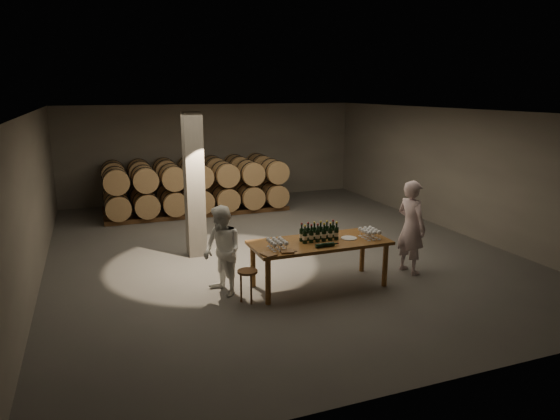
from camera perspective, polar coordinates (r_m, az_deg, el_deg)
name	(u,v)px	position (r m, az deg, el deg)	size (l,w,h in m)	color
room	(194,186)	(11.19, -9.78, 2.77)	(12.00, 12.00, 12.00)	#595654
tasting_table	(320,246)	(9.42, 4.54, -4.16)	(2.60, 1.10, 0.90)	brown
barrel_stack_back	(190,180)	(16.31, -10.20, 3.35)	(5.48, 0.95, 1.57)	brown
barrel_stack_front	(199,188)	(14.96, -9.19, 2.48)	(5.48, 0.95, 1.57)	brown
bottle_cluster	(319,234)	(9.39, 4.49, -2.75)	(0.74, 0.24, 0.35)	black
lying_bottles	(325,245)	(9.04, 5.20, -4.00)	(0.45, 0.08, 0.08)	black
glass_cluster_left	(277,242)	(8.90, -0.31, -3.66)	(0.30, 0.41, 0.17)	silver
glass_cluster_right	(370,231)	(9.69, 10.21, -2.38)	(0.31, 0.42, 0.18)	silver
plate	(349,238)	(9.60, 7.89, -3.20)	(0.30, 0.30, 0.02)	silver
notebook_near	(287,252)	(8.72, 0.83, -4.77)	(0.22, 0.18, 0.03)	brown
notebook_corner	(269,254)	(8.59, -1.32, -5.07)	(0.21, 0.26, 0.02)	brown
pen	(294,251)	(8.77, 1.57, -4.74)	(0.01, 0.01, 0.13)	black
stool	(248,276)	(8.82, -3.72, -7.56)	(0.35, 0.35, 0.59)	brown
person_man	(411,227)	(10.43, 14.75, -1.89)	(0.70, 0.46, 1.92)	silver
person_woman	(222,251)	(9.09, -6.62, -4.67)	(0.80, 0.63, 1.65)	white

